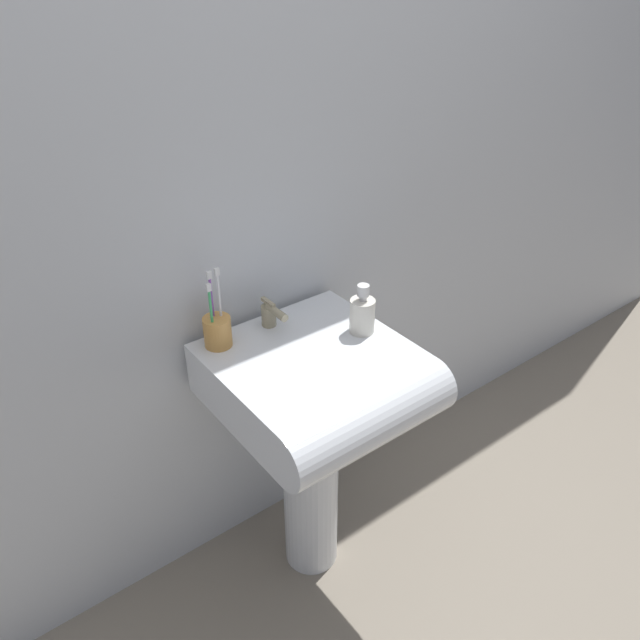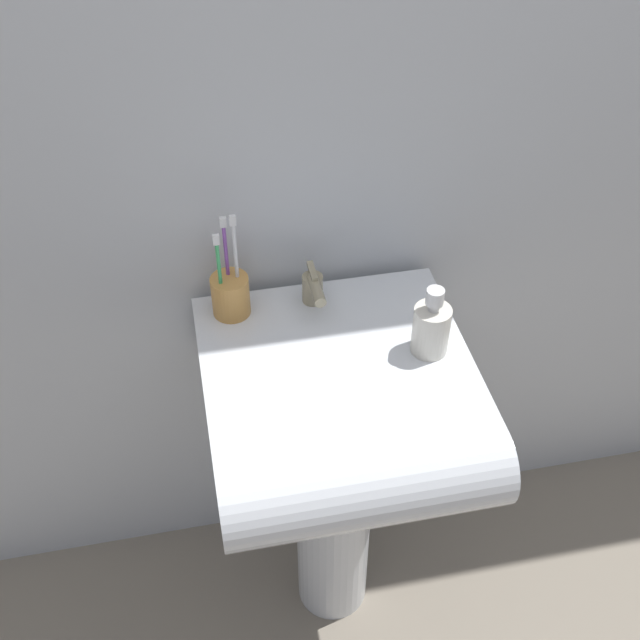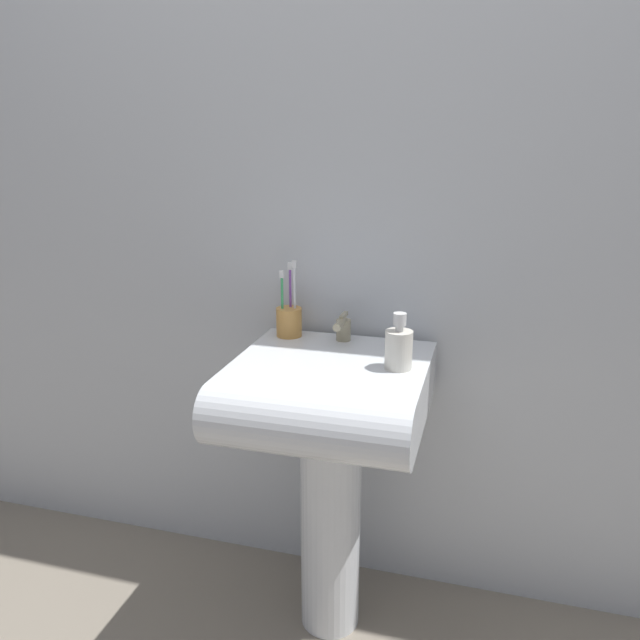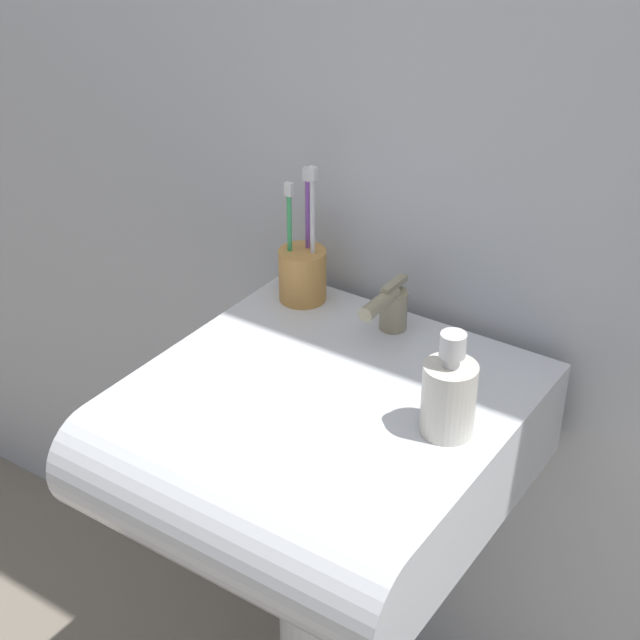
{
  "view_description": "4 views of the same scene",
  "coord_description": "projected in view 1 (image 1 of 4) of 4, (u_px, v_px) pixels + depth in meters",
  "views": [
    {
      "loc": [
        -0.78,
        -1.07,
        1.71
      ],
      "look_at": [
        0.02,
        -0.02,
        0.89
      ],
      "focal_mm": 35.0,
      "sensor_mm": 36.0,
      "label": 1
    },
    {
      "loc": [
        -0.23,
        -1.0,
        1.82
      ],
      "look_at": [
        -0.03,
        0.01,
        0.89
      ],
      "focal_mm": 45.0,
      "sensor_mm": 36.0,
      "label": 2
    },
    {
      "loc": [
        0.38,
        -1.44,
        1.34
      ],
      "look_at": [
        -0.03,
        0.0,
        0.9
      ],
      "focal_mm": 35.0,
      "sensor_mm": 36.0,
      "label": 3
    },
    {
      "loc": [
        0.59,
        -0.91,
        1.54
      ],
      "look_at": [
        -0.02,
        0.0,
        0.89
      ],
      "focal_mm": 55.0,
      "sensor_mm": 36.0,
      "label": 4
    }
  ],
  "objects": [
    {
      "name": "ground_plane",
      "position": [
        311.0,
        553.0,
        2.03
      ],
      "size": [
        6.0,
        6.0,
        0.0
      ],
      "primitive_type": "plane",
      "color": "gray",
      "rests_on": "ground"
    },
    {
      "name": "faucet",
      "position": [
        271.0,
        314.0,
        1.69
      ],
      "size": [
        0.04,
        0.11,
        0.08
      ],
      "color": "tan",
      "rests_on": "sink_basin"
    },
    {
      "name": "toothbrush_cup",
      "position": [
        217.0,
        330.0,
        1.61
      ],
      "size": [
        0.07,
        0.07,
        0.22
      ],
      "color": "#D19347",
      "rests_on": "sink_basin"
    },
    {
      "name": "wall_back",
      "position": [
        245.0,
        172.0,
        1.57
      ],
      "size": [
        5.0,
        0.05,
        2.4
      ],
      "primitive_type": "cube",
      "color": "silver",
      "rests_on": "ground"
    },
    {
      "name": "soap_bottle",
      "position": [
        362.0,
        314.0,
        1.66
      ],
      "size": [
        0.07,
        0.07,
        0.14
      ],
      "color": "silver",
      "rests_on": "sink_basin"
    },
    {
      "name": "sink_pedestal",
      "position": [
        311.0,
        482.0,
        1.85
      ],
      "size": [
        0.16,
        0.16,
        0.65
      ],
      "primitive_type": "cylinder",
      "color": "white",
      "rests_on": "ground"
    },
    {
      "name": "sink_basin",
      "position": [
        322.0,
        385.0,
        1.61
      ],
      "size": [
        0.49,
        0.52,
        0.15
      ],
      "color": "white",
      "rests_on": "sink_pedestal"
    }
  ]
}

